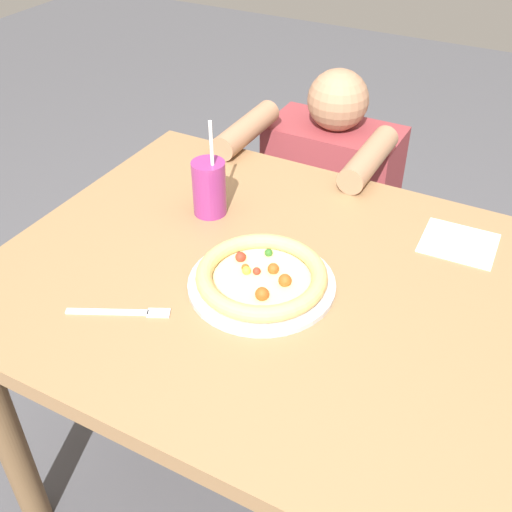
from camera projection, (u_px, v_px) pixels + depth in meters
ground_plane at (262, 478)px, 1.74m from camera, size 8.00×8.00×0.00m
dining_table at (264, 312)px, 1.36m from camera, size 1.11×0.92×0.75m
pizza_near at (262, 278)px, 1.24m from camera, size 0.30×0.30×0.05m
drink_cup_colored at (209, 188)px, 1.43m from camera, size 0.08×0.08×0.24m
paper_napkin at (459, 243)px, 1.37m from camera, size 0.17×0.15×0.00m
fork at (124, 312)px, 1.18m from camera, size 0.19×0.11×0.00m
diner_seated at (327, 219)px, 2.06m from camera, size 0.44×0.53×0.91m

